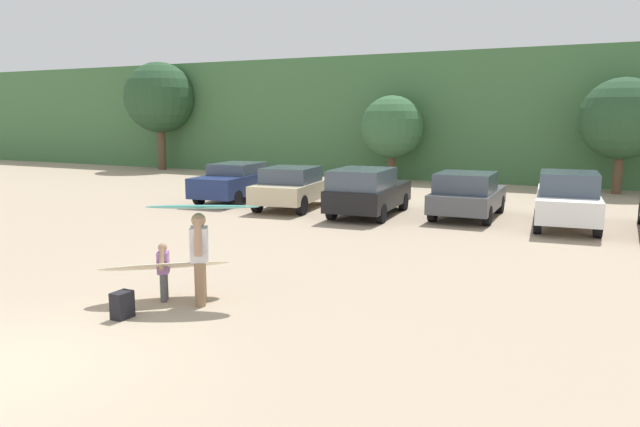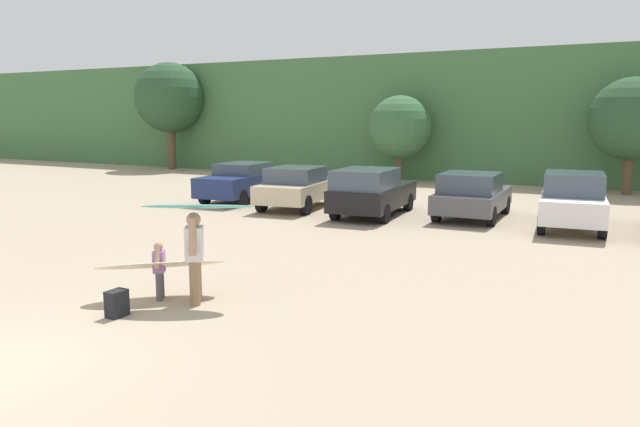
{
  "view_description": "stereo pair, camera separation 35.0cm",
  "coord_description": "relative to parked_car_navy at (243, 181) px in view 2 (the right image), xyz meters",
  "views": [
    {
      "loc": [
        7.11,
        -4.79,
        3.31
      ],
      "look_at": [
        0.77,
        8.01,
        0.97
      ],
      "focal_mm": 33.53,
      "sensor_mm": 36.0,
      "label": 1
    },
    {
      "loc": [
        7.42,
        -4.63,
        3.31
      ],
      "look_at": [
        0.77,
        8.01,
        0.97
      ],
      "focal_mm": 33.53,
      "sensor_mm": 36.0,
      "label": 2
    }
  ],
  "objects": [
    {
      "name": "tree_ridge_back",
      "position": [
        13.43,
        8.98,
        2.4
      ],
      "size": [
        3.46,
        3.46,
        4.92
      ],
      "color": "brown",
      "rests_on": "ground_plane"
    },
    {
      "name": "parked_car_black",
      "position": [
        5.97,
        -1.12,
        0.06
      ],
      "size": [
        2.14,
        4.35,
        1.62
      ],
      "rotation": [
        0.0,
        0.0,
        1.64
      ],
      "color": "black",
      "rests_on": "ground_plane"
    },
    {
      "name": "person_adult",
      "position": [
        6.86,
        -11.25,
        0.15
      ],
      "size": [
        0.5,
        0.67,
        1.64
      ],
      "rotation": [
        0.0,
        0.0,
        3.72
      ],
      "color": "#8C6B4C",
      "rests_on": "ground_plane"
    },
    {
      "name": "surfboard_teal",
      "position": [
        6.91,
        -11.18,
        0.97
      ],
      "size": [
        2.03,
        1.42,
        0.17
      ],
      "rotation": [
        0.0,
        0.0,
        3.62
      ],
      "color": "teal"
    },
    {
      "name": "tree_far_right",
      "position": [
        -12.06,
        9.53,
        3.62
      ],
      "size": [
        4.28,
        4.28,
        6.56
      ],
      "color": "brown",
      "rests_on": "ground_plane"
    },
    {
      "name": "parked_car_navy",
      "position": [
        0.0,
        0.0,
        0.0
      ],
      "size": [
        2.21,
        4.68,
        1.48
      ],
      "rotation": [
        0.0,
        0.0,
        1.67
      ],
      "color": "navy",
      "rests_on": "ground_plane"
    },
    {
      "name": "parked_car_dark_gray",
      "position": [
        9.05,
        -0.03,
        -0.0
      ],
      "size": [
        2.0,
        4.02,
        1.52
      ],
      "rotation": [
        0.0,
        0.0,
        1.6
      ],
      "color": "#4C4F54",
      "rests_on": "ground_plane"
    },
    {
      "name": "surfboard_cream",
      "position": [
        6.13,
        -11.33,
        -0.15
      ],
      "size": [
        2.19,
        2.01,
        0.29
      ],
      "rotation": [
        0.0,
        0.0,
        3.85
      ],
      "color": "beige"
    },
    {
      "name": "hillside_ridge",
      "position": [
        6.21,
        16.53,
        2.47
      ],
      "size": [
        108.0,
        12.0,
        6.5
      ],
      "primitive_type": "cube",
      "color": "#427042",
      "rests_on": "ground_plane"
    },
    {
      "name": "tree_center_right",
      "position": [
        3.11,
        9.26,
        1.96
      ],
      "size": [
        3.15,
        3.15,
        4.33
      ],
      "color": "brown",
      "rests_on": "ground_plane"
    },
    {
      "name": "parked_car_champagne",
      "position": [
        2.95,
        -0.8,
        0.01
      ],
      "size": [
        2.31,
        4.13,
        1.51
      ],
      "rotation": [
        0.0,
        0.0,
        1.69
      ],
      "color": "beige",
      "rests_on": "ground_plane"
    },
    {
      "name": "parked_car_white",
      "position": [
        12.11,
        -0.34,
        0.08
      ],
      "size": [
        2.14,
        4.64,
        1.68
      ],
      "rotation": [
        0.0,
        0.0,
        1.66
      ],
      "color": "white",
      "rests_on": "ground_plane"
    },
    {
      "name": "person_child",
      "position": [
        6.14,
        -11.38,
        -0.18
      ],
      "size": [
        0.35,
        0.48,
        1.06
      ],
      "rotation": [
        0.0,
        0.0,
        3.72
      ],
      "color": "#4C4C51",
      "rests_on": "ground_plane"
    },
    {
      "name": "backpack_dropped",
      "position": [
        6.17,
        -12.45,
        -0.55
      ],
      "size": [
        0.24,
        0.34,
        0.45
      ],
      "color": "black",
      "rests_on": "ground_plane"
    }
  ]
}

